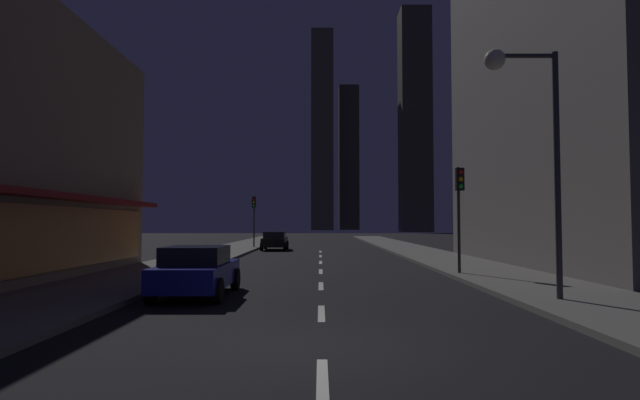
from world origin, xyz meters
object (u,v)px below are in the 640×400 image
(car_parked_near, at_px, (196,271))
(car_parked_far, at_px, (274,241))
(fire_hydrant_far_left, at_px, (212,254))
(street_lamp_right, at_px, (524,111))
(traffic_light_far_left, at_px, (253,210))
(traffic_light_near_right, at_px, (459,196))

(car_parked_near, bearing_deg, car_parked_far, 90.00)
(fire_hydrant_far_left, relative_size, street_lamp_right, 0.10)
(car_parked_far, height_order, street_lamp_right, street_lamp_right)
(car_parked_near, relative_size, fire_hydrant_far_left, 6.48)
(car_parked_far, relative_size, street_lamp_right, 0.64)
(car_parked_near, height_order, traffic_light_far_left, traffic_light_far_left)
(traffic_light_near_right, bearing_deg, car_parked_near, -149.31)
(car_parked_far, bearing_deg, traffic_light_far_left, 136.08)
(car_parked_near, relative_size, street_lamp_right, 0.64)
(car_parked_far, xyz_separation_m, traffic_light_far_left, (-1.90, 1.83, 2.45))
(fire_hydrant_far_left, xyz_separation_m, traffic_light_near_right, (11.40, -7.75, 2.74))
(fire_hydrant_far_left, relative_size, traffic_light_far_left, 0.16)
(traffic_light_near_right, relative_size, traffic_light_far_left, 1.00)
(fire_hydrant_far_left, distance_m, traffic_light_far_left, 14.68)
(car_parked_far, distance_m, traffic_light_near_right, 22.42)
(car_parked_near, bearing_deg, traffic_light_far_left, 93.94)
(fire_hydrant_far_left, height_order, traffic_light_far_left, traffic_light_far_left)
(car_parked_near, distance_m, street_lamp_right, 10.08)
(car_parked_far, relative_size, traffic_light_far_left, 1.01)
(traffic_light_far_left, relative_size, street_lamp_right, 0.64)
(car_parked_far, distance_m, fire_hydrant_far_left, 12.80)
(fire_hydrant_far_left, bearing_deg, car_parked_far, 79.65)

